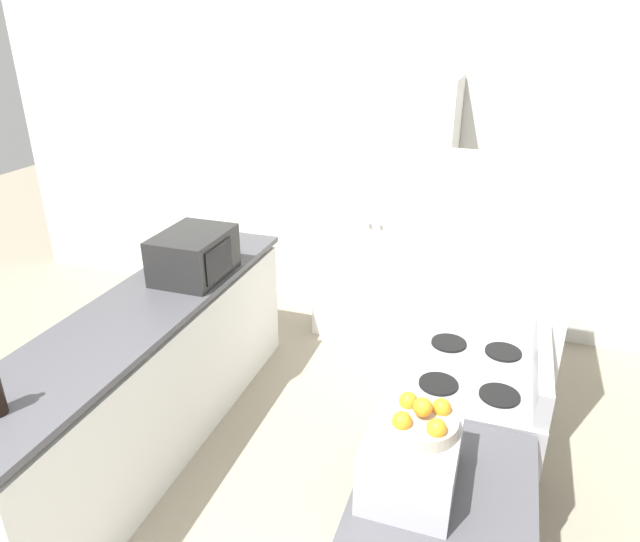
# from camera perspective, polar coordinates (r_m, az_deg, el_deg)

# --- Properties ---
(wall_back) EXTENTS (7.00, 0.06, 2.60)m
(wall_back) POSITION_cam_1_polar(r_m,az_deg,el_deg) (4.62, 6.41, 10.43)
(wall_back) COLOR silver
(wall_back) RESTS_ON ground_plane
(counter_left) EXTENTS (0.60, 2.57, 0.91)m
(counter_left) POSITION_cam_1_polar(r_m,az_deg,el_deg) (3.53, -16.81, -10.38)
(counter_left) COLOR silver
(counter_left) RESTS_ON ground_plane
(pantry_cabinet) EXTENTS (0.98, 0.54, 2.01)m
(pantry_cabinet) POSITION_cam_1_polar(r_m,az_deg,el_deg) (4.39, 6.35, 5.74)
(pantry_cabinet) COLOR white
(pantry_cabinet) RESTS_ON ground_plane
(stove) EXTENTS (0.66, 0.75, 1.07)m
(stove) POSITION_cam_1_polar(r_m,az_deg,el_deg) (2.99, 14.05, -16.57)
(stove) COLOR #9E9EA3
(stove) RESTS_ON ground_plane
(refrigerator) EXTENTS (0.76, 0.73, 1.67)m
(refrigerator) POSITION_cam_1_polar(r_m,az_deg,el_deg) (3.45, 16.76, -3.64)
(refrigerator) COLOR white
(refrigerator) RESTS_ON ground_plane
(microwave) EXTENTS (0.38, 0.50, 0.28)m
(microwave) POSITION_cam_1_polar(r_m,az_deg,el_deg) (3.56, -12.49, 1.60)
(microwave) COLOR black
(microwave) RESTS_ON counter_left
(toaster_oven) EXTENTS (0.31, 0.40, 0.22)m
(toaster_oven) POSITION_cam_1_polar(r_m,az_deg,el_deg) (2.04, 9.13, -17.90)
(toaster_oven) COLOR #B2B2B7
(toaster_oven) RESTS_ON counter_right
(fruit_bowl) EXTENTS (0.24, 0.24, 0.12)m
(fruit_bowl) POSITION_cam_1_polar(r_m,az_deg,el_deg) (1.95, 10.11, -14.48)
(fruit_bowl) COLOR #B2A893
(fruit_bowl) RESTS_ON toaster_oven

